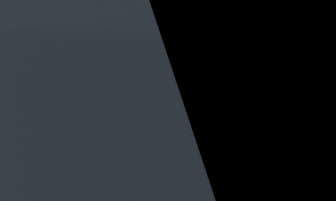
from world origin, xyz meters
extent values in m
cylinder|color=slate|center=(0.20, 0.47, 0.69)|extent=(0.07, 0.07, 1.12)
cylinder|color=black|center=(0.20, 0.47, 1.40)|extent=(0.16, 0.16, 0.30)
sphere|color=silver|center=(0.20, 0.47, 1.58)|extent=(0.15, 0.15, 0.15)
cube|color=black|center=(0.20, 0.39, 1.47)|extent=(0.09, 0.01, 0.07)
cube|color=red|center=(0.20, 0.39, 1.35)|extent=(0.09, 0.01, 0.09)
cube|color=beige|center=(0.68, 0.42, 1.26)|extent=(0.44, 0.26, 0.61)
sphere|color=brown|center=(0.68, 0.42, 1.67)|extent=(0.22, 0.22, 0.22)
cylinder|color=beige|center=(0.93, 0.40, 1.27)|extent=(0.09, 0.09, 0.58)
cylinder|color=beige|center=(0.40, 0.27, 1.37)|extent=(0.13, 0.47, 0.48)
cube|color=black|center=(0.94, -1.51, 1.48)|extent=(2.20, 1.60, 0.66)
cylinder|color=#2D7A38|center=(0.00, 2.09, 1.13)|extent=(24.00, 0.06, 0.06)
cylinder|color=#2D7A38|center=(0.00, 2.09, 0.68)|extent=(24.00, 0.05, 0.05)
cylinder|color=#2D7A38|center=(-1.09, 2.09, 0.63)|extent=(0.06, 0.06, 0.99)
cylinder|color=#2D7A38|center=(1.09, 2.09, 0.63)|extent=(0.06, 0.06, 0.99)
cube|color=#ADA38E|center=(0.00, 4.96, 1.78)|extent=(32.00, 0.50, 3.55)
camera|label=1|loc=(1.67, -2.40, 1.59)|focal=59.99mm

